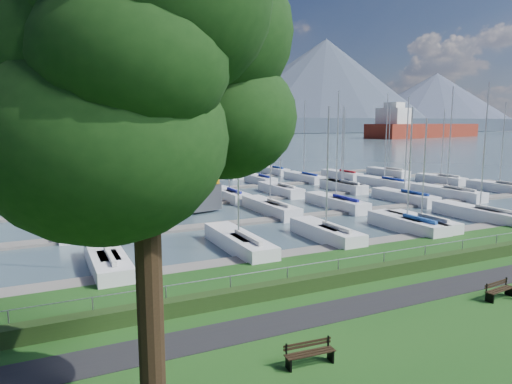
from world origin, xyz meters
TOP-DOWN VIEW (x-y plane):
  - path at (0.00, -3.00)m, footprint 160.00×2.00m
  - water at (0.00, 260.00)m, footprint 800.00×540.00m
  - hedge at (0.00, -0.40)m, footprint 80.00×0.70m
  - fence at (0.00, 0.00)m, footprint 80.00×0.04m
  - foothill at (0.00, 330.00)m, footprint 900.00×80.00m
  - mountains at (7.35, 404.62)m, footprint 1190.00×360.00m
  - docks at (0.00, 26.00)m, footprint 90.00×41.60m
  - bench_left at (-6.70, -6.33)m, footprint 1.83×0.55m
  - bench_right at (4.47, -5.09)m, footprint 1.84×0.62m
  - tree at (-12.39, -7.72)m, footprint 7.91×7.75m
  - crane at (-0.44, 24.28)m, footprint 6.99×13.13m
  - cargo_ship_mid at (14.19, 213.00)m, footprint 102.67×54.24m
  - cargo_ship_east at (186.65, 181.10)m, footprint 93.56×39.02m
  - sailboat_fleet at (-1.66, 28.09)m, footprint 75.15×49.41m

SIDE VIEW (x-z plane):
  - water at x=0.00m, z-range -0.50..-0.30m
  - docks at x=0.00m, z-range -0.34..-0.09m
  - path at x=0.00m, z-range -0.01..0.03m
  - hedge at x=0.00m, z-range 0.00..0.70m
  - bench_left at x=-6.70m, z-range -0.01..0.84m
  - bench_right at x=4.47m, z-range -0.01..0.84m
  - fence at x=0.00m, z-range 1.18..1.22m
  - cargo_ship_mid at x=14.19m, z-range -7.24..14.26m
  - cargo_ship_east at x=186.65m, z-range -7.14..14.36m
  - crane at x=-0.44m, z-range -5.85..16.50m
  - sailboat_fleet at x=-1.66m, z-range -1.20..11.93m
  - foothill at x=0.00m, z-range 0.00..12.00m
  - tree at x=-12.39m, z-range 2.56..15.67m
  - mountains at x=7.35m, z-range -10.82..104.18m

